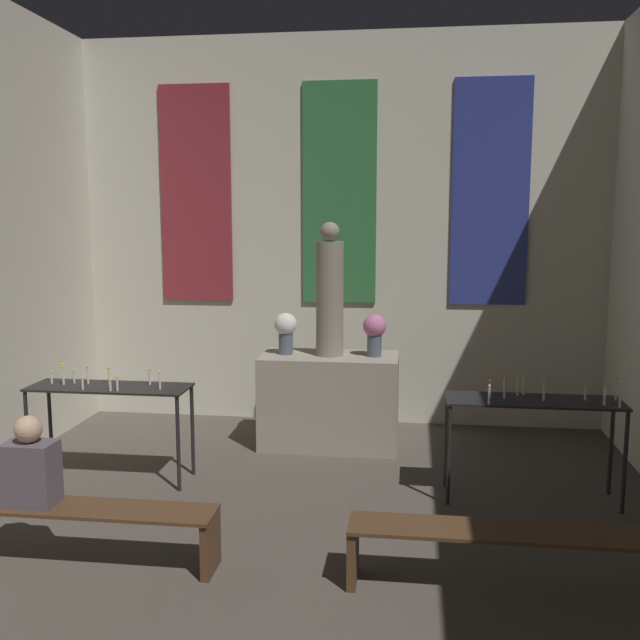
{
  "coord_description": "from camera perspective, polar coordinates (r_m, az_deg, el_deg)",
  "views": [
    {
      "loc": [
        0.87,
        2.21,
        2.46
      ],
      "look_at": [
        0.0,
        8.84,
        1.49
      ],
      "focal_mm": 40.0,
      "sensor_mm": 36.0,
      "label": 1
    }
  ],
  "objects": [
    {
      "name": "wall_back",
      "position": [
        8.5,
        1.6,
        7.16
      ],
      "size": [
        6.4,
        0.16,
        4.55
      ],
      "color": "beige",
      "rests_on": "ground_plane"
    },
    {
      "name": "candle_rack_left",
      "position": [
        6.97,
        -16.5,
        -5.98
      ],
      "size": [
        1.5,
        0.48,
        1.1
      ],
      "color": "black",
      "rests_on": "ground_plane"
    },
    {
      "name": "altar",
      "position": [
        7.73,
        0.77,
        -6.46
      ],
      "size": [
        1.47,
        0.74,
        1.0
      ],
      "color": "gray",
      "rests_on": "ground_plane"
    },
    {
      "name": "candle_rack_right",
      "position": [
        6.48,
        16.71,
        -7.07
      ],
      "size": [
        1.5,
        0.48,
        1.1
      ],
      "color": "black",
      "rests_on": "ground_plane"
    },
    {
      "name": "pew_back_left",
      "position": [
        5.6,
        -20.06,
        -14.75
      ],
      "size": [
        2.27,
        0.36,
        0.43
      ],
      "color": "#4C331E",
      "rests_on": "ground_plane"
    },
    {
      "name": "statue",
      "position": [
        7.52,
        0.79,
        2.1
      ],
      "size": [
        0.29,
        0.29,
        1.41
      ],
      "color": "gray",
      "rests_on": "altar"
    },
    {
      "name": "flower_vase_left",
      "position": [
        7.65,
        -2.77,
        -0.76
      ],
      "size": [
        0.24,
        0.24,
        0.45
      ],
      "color": "#4C5666",
      "rests_on": "altar"
    },
    {
      "name": "flower_vase_right",
      "position": [
        7.54,
        4.38,
        -0.91
      ],
      "size": [
        0.24,
        0.24,
        0.45
      ],
      "color": "#4C5666",
      "rests_on": "altar"
    },
    {
      "name": "person_seated",
      "position": [
        5.56,
        -22.15,
        -10.8
      ],
      "size": [
        0.36,
        0.24,
        0.65
      ],
      "color": "#564C56",
      "rests_on": "pew_back_left"
    },
    {
      "name": "pew_back_right",
      "position": [
        5.08,
        15.74,
        -16.99
      ],
      "size": [
        2.27,
        0.36,
        0.43
      ],
      "color": "#4C331E",
      "rests_on": "ground_plane"
    }
  ]
}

